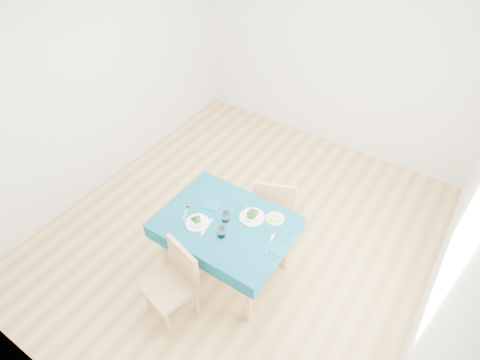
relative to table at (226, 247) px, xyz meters
The scene contains 16 objects.
room_shell 1.09m from the table, 107.42° to the left, with size 4.02×4.52×2.73m.
table is the anchor object (origin of this frame).
chair_near 0.73m from the table, 101.18° to the right, with size 0.41×0.45×1.03m, color tan.
chair_far 0.84m from the table, 82.53° to the left, with size 0.45×0.49×1.13m, color tan.
bowl_near 0.49m from the table, 142.10° to the right, with size 0.23×0.23×0.07m, color white, non-canonical shape.
bowl_far 0.49m from the table, 45.70° to the left, with size 0.24×0.24×0.07m, color white, non-canonical shape.
fork_near 0.55m from the table, 162.01° to the right, with size 0.03×0.20×0.00m, color silver.
knife_near 0.42m from the table, 124.71° to the right, with size 0.02×0.22×0.00m, color silver.
fork_far 0.43m from the table, 61.17° to the left, with size 0.02×0.18×0.00m, color silver.
knife_far 0.62m from the table, ahead, with size 0.02×0.23×0.00m, color silver.
napkin_near 0.47m from the table, 159.59° to the left, with size 0.19×0.13×0.01m, color navy.
napkin_far 0.69m from the table, ahead, with size 0.19×0.13×0.01m, color navy.
tumbler_center 0.43m from the table, 96.61° to the left, with size 0.08×0.08×0.10m, color white.
tumbler_side 0.46m from the table, 65.71° to the right, with size 0.08×0.08×0.10m, color white.
side_plate 0.61m from the table, 37.84° to the left, with size 0.18×0.18×0.01m, color #ACE36E.
bread_slice 0.62m from the table, 37.84° to the left, with size 0.10×0.10×0.01m, color beige.
Camera 1 is at (1.68, -2.52, 3.62)m, focal length 30.00 mm.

